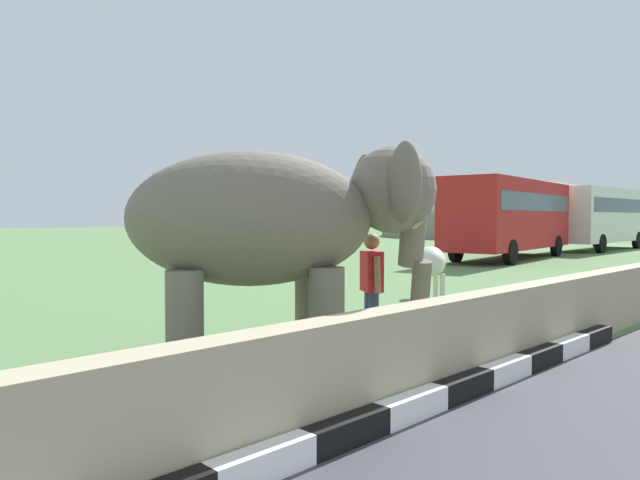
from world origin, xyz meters
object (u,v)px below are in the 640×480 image
bus_red (510,213)px  bus_white (599,214)px  elephant (281,222)px  cow_near (431,262)px  person_handler (372,284)px

bus_red → bus_white: same height
bus_red → elephant: bearing=-160.5°
cow_near → bus_red: bearing=20.4°
bus_red → cow_near: bus_red is taller
elephant → bus_red: bearing=19.5°
bus_red → cow_near: bearing=-159.6°
elephant → bus_red: (19.83, 7.04, 0.25)m
bus_red → person_handler: bearing=-158.4°
bus_red → bus_white: (10.61, -0.07, -0.00)m
person_handler → bus_white: bus_white is taller
cow_near → person_handler: bearing=-155.0°
person_handler → bus_red: (18.29, 7.25, 1.16)m
bus_red → bus_white: 10.61m
elephant → cow_near: 6.59m
elephant → cow_near: elephant is taller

